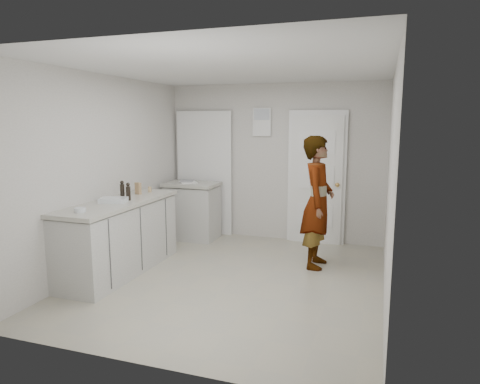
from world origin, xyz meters
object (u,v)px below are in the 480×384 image
(oil_cruet_b, at_px, (122,191))
(baking_dish, at_px, (114,200))
(cake_mix_box, at_px, (138,188))
(person, at_px, (318,202))
(spice_jar, at_px, (150,189))
(egg_bowl, at_px, (80,210))
(oil_cruet_a, at_px, (128,192))

(oil_cruet_b, xyz_separation_m, baking_dish, (-0.02, -0.17, -0.09))
(cake_mix_box, bearing_deg, person, 35.01)
(spice_jar, height_order, egg_bowl, spice_jar)
(oil_cruet_a, xyz_separation_m, egg_bowl, (-0.11, -0.78, -0.08))
(cake_mix_box, bearing_deg, oil_cruet_a, -49.64)
(person, distance_m, egg_bowl, 2.91)
(oil_cruet_b, xyz_separation_m, egg_bowl, (-0.02, -0.78, -0.09))
(person, distance_m, baking_dish, 2.59)
(spice_jar, height_order, oil_cruet_a, oil_cruet_a)
(cake_mix_box, xyz_separation_m, oil_cruet_a, (0.14, -0.45, 0.03))
(oil_cruet_a, height_order, baking_dish, oil_cruet_a)
(person, xyz_separation_m, cake_mix_box, (-2.37, -0.50, 0.14))
(baking_dish, xyz_separation_m, egg_bowl, (-0.00, -0.62, -0.00))
(spice_jar, relative_size, oil_cruet_a, 0.33)
(cake_mix_box, height_order, oil_cruet_b, oil_cruet_b)
(cake_mix_box, height_order, oil_cruet_a, oil_cruet_a)
(person, xyz_separation_m, oil_cruet_b, (-2.32, -0.95, 0.18))
(oil_cruet_a, distance_m, egg_bowl, 0.80)
(spice_jar, distance_m, baking_dish, 0.83)
(oil_cruet_b, distance_m, baking_dish, 0.19)
(baking_dish, bearing_deg, spice_jar, 88.35)
(spice_jar, bearing_deg, person, 7.08)
(baking_dish, relative_size, egg_bowl, 3.00)
(oil_cruet_b, height_order, baking_dish, oil_cruet_b)
(spice_jar, xyz_separation_m, baking_dish, (-0.02, -0.83, -0.01))
(cake_mix_box, distance_m, spice_jar, 0.22)
(person, height_order, baking_dish, person)
(oil_cruet_b, bearing_deg, cake_mix_box, 96.77)
(baking_dish, bearing_deg, egg_bowl, -90.00)
(cake_mix_box, distance_m, egg_bowl, 1.24)
(spice_jar, xyz_separation_m, oil_cruet_a, (0.08, -0.66, 0.07))
(egg_bowl, bearing_deg, spice_jar, 89.05)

